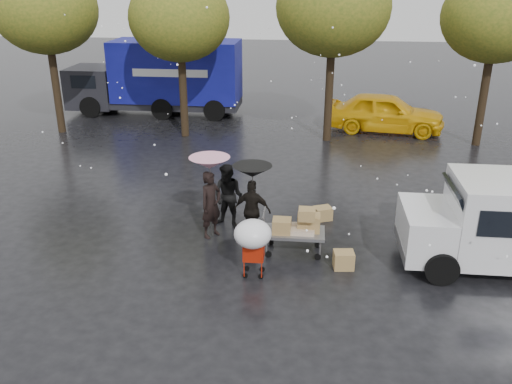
# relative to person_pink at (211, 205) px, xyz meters

# --- Properties ---
(ground) EXTENTS (90.00, 90.00, 0.00)m
(ground) POSITION_rel_person_pink_xyz_m (0.62, -0.80, -0.90)
(ground) COLOR black
(ground) RESTS_ON ground
(person_pink) EXTENTS (0.74, 0.79, 1.80)m
(person_pink) POSITION_rel_person_pink_xyz_m (0.00, 0.00, 0.00)
(person_pink) COLOR black
(person_pink) RESTS_ON ground
(person_middle) EXTENTS (1.03, 0.90, 1.78)m
(person_middle) POSITION_rel_person_pink_xyz_m (0.36, 0.62, -0.01)
(person_middle) COLOR black
(person_middle) RESTS_ON ground
(person_black) EXTENTS (1.00, 0.52, 1.64)m
(person_black) POSITION_rel_person_pink_xyz_m (1.09, -0.06, -0.08)
(person_black) COLOR black
(person_black) RESTS_ON ground
(umbrella_pink) EXTENTS (1.04, 1.04, 2.20)m
(umbrella_pink) POSITION_rel_person_pink_xyz_m (0.00, 0.00, 1.15)
(umbrella_pink) COLOR #4C4C4C
(umbrella_pink) RESTS_ON ground
(umbrella_black) EXTENTS (1.00, 1.00, 2.04)m
(umbrella_black) POSITION_rel_person_pink_xyz_m (1.09, -0.06, 0.99)
(umbrella_black) COLOR #4C4C4C
(umbrella_black) RESTS_ON ground
(vendor_cart) EXTENTS (1.52, 0.80, 1.27)m
(vendor_cart) POSITION_rel_person_pink_xyz_m (2.28, -0.68, -0.18)
(vendor_cart) COLOR slate
(vendor_cart) RESTS_ON ground
(shopping_cart) EXTENTS (0.84, 0.84, 1.46)m
(shopping_cart) POSITION_rel_person_pink_xyz_m (1.33, -2.01, 0.16)
(shopping_cart) COLOR red
(shopping_cart) RESTS_ON ground
(blue_truck) EXTENTS (8.30, 2.60, 3.50)m
(blue_truck) POSITION_rel_person_pink_xyz_m (-4.89, 12.89, 0.86)
(blue_truck) COLOR #0C0E64
(blue_truck) RESTS_ON ground
(box_ground_near) EXTENTS (0.51, 0.43, 0.42)m
(box_ground_near) POSITION_rel_person_pink_xyz_m (3.40, -1.31, -0.69)
(box_ground_near) COLOR #9C7344
(box_ground_near) RESTS_ON ground
(box_ground_far) EXTENTS (0.58, 0.53, 0.37)m
(box_ground_far) POSITION_rel_person_pink_xyz_m (2.92, 1.35, -0.72)
(box_ground_far) COLOR #9C7344
(box_ground_far) RESTS_ON ground
(yellow_taxi) EXTENTS (5.18, 2.70, 1.68)m
(yellow_taxi) POSITION_rel_person_pink_xyz_m (5.63, 10.78, -0.06)
(yellow_taxi) COLOR #EAAD0C
(yellow_taxi) RESTS_ON ground
(tree_row) EXTENTS (21.60, 4.40, 7.12)m
(tree_row) POSITION_rel_person_pink_xyz_m (0.16, 9.20, 4.12)
(tree_row) COLOR black
(tree_row) RESTS_ON ground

